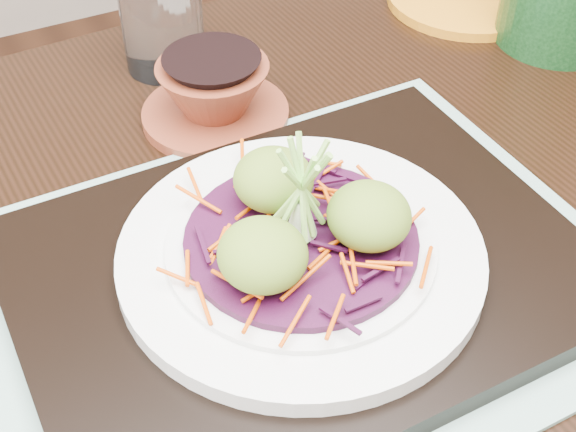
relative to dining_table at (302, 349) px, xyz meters
name	(u,v)px	position (x,y,z in m)	size (l,w,h in m)	color
dining_table	(302,349)	(0.00, 0.00, 0.00)	(1.27, 0.88, 0.78)	black
placemat	(300,280)	(-0.01, -0.01, 0.10)	(0.47, 0.37, 0.00)	#88AF9A
serving_tray	(301,270)	(-0.01, -0.01, 0.12)	(0.41, 0.30, 0.02)	black
white_plate	(301,253)	(-0.01, -0.01, 0.13)	(0.26, 0.26, 0.02)	silver
cabbage_bed	(301,239)	(-0.01, -0.01, 0.15)	(0.17, 0.17, 0.01)	#360A2B
carrot_julienne	(301,231)	(-0.01, -0.01, 0.15)	(0.20, 0.20, 0.01)	#C54203
guacamole_scoops	(302,216)	(-0.01, -0.02, 0.17)	(0.14, 0.13, 0.05)	#547322
scallion_garnish	(302,193)	(-0.01, -0.01, 0.19)	(0.06, 0.06, 0.09)	#8ACB51
water_glass	(161,14)	(0.01, 0.31, 0.16)	(0.08, 0.08, 0.11)	white
terracotta_bowl_set	(214,96)	(0.02, 0.21, 0.13)	(0.17, 0.17, 0.06)	maroon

